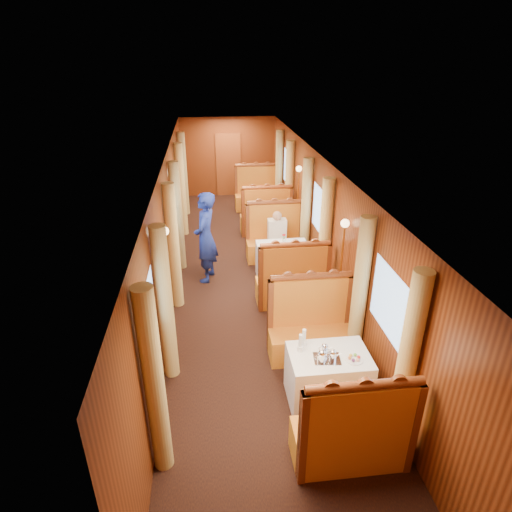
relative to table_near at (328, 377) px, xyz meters
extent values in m
cube|color=brown|center=(-0.75, 9.47, 0.62)|extent=(0.80, 0.04, 2.00)
cube|color=white|center=(0.00, 0.00, 0.00)|extent=(1.05, 0.72, 0.75)
cube|color=#BC4B14|center=(0.00, -0.95, -0.15)|extent=(1.30, 0.55, 0.45)
cube|color=#BC4B14|center=(0.00, -1.17, 0.48)|extent=(1.30, 0.12, 0.80)
cylinder|color=brown|center=(0.00, -1.17, 0.92)|extent=(1.23, 0.10, 0.10)
cube|color=#BC4B14|center=(0.00, 0.95, -0.15)|extent=(1.30, 0.55, 0.45)
cube|color=#BC4B14|center=(0.00, 1.17, 0.48)|extent=(1.30, 0.12, 0.80)
cylinder|color=brown|center=(0.00, 1.17, 0.92)|extent=(1.23, 0.10, 0.10)
cube|color=white|center=(0.00, 3.50, 0.00)|extent=(1.05, 0.72, 0.75)
cube|color=#BC4B14|center=(0.00, 2.55, -0.15)|extent=(1.30, 0.55, 0.45)
cube|color=#BC4B14|center=(0.00, 2.33, 0.48)|extent=(1.30, 0.12, 0.80)
cylinder|color=brown|center=(0.00, 2.33, 0.92)|extent=(1.23, 0.10, 0.10)
cube|color=#BC4B14|center=(0.00, 4.45, -0.15)|extent=(1.30, 0.55, 0.45)
cube|color=#BC4B14|center=(0.00, 4.67, 0.48)|extent=(1.30, 0.12, 0.80)
cylinder|color=brown|center=(0.00, 4.67, 0.92)|extent=(1.23, 0.10, 0.10)
cube|color=white|center=(0.00, 7.00, 0.00)|extent=(1.05, 0.72, 0.75)
cube|color=#BC4B14|center=(0.00, 6.05, -0.15)|extent=(1.30, 0.55, 0.45)
cube|color=#BC4B14|center=(0.00, 5.83, 0.48)|extent=(1.30, 0.12, 0.80)
cylinder|color=brown|center=(0.00, 5.83, 0.92)|extent=(1.23, 0.10, 0.10)
cube|color=#BC4B14|center=(0.00, 7.95, -0.15)|extent=(1.30, 0.55, 0.45)
cube|color=#BC4B14|center=(0.00, 8.16, 0.48)|extent=(1.30, 0.12, 0.80)
cylinder|color=brown|center=(0.00, 8.16, 0.92)|extent=(1.23, 0.10, 0.10)
cube|color=silver|center=(-0.06, -0.09, 0.38)|extent=(0.37, 0.30, 0.01)
cylinder|color=white|center=(0.28, -0.13, 0.38)|extent=(0.24, 0.24, 0.01)
cylinder|color=white|center=(-0.37, 0.12, 0.42)|extent=(0.08, 0.08, 0.08)
cylinder|color=white|center=(-0.37, 0.12, 0.55)|extent=(0.05, 0.05, 0.18)
cylinder|color=white|center=(-0.30, 0.22, 0.42)|extent=(0.08, 0.08, 0.08)
cylinder|color=white|center=(-0.30, 0.22, 0.55)|extent=(0.05, 0.05, 0.18)
cylinder|color=silver|center=(0.02, 3.51, 0.45)|extent=(0.06, 0.06, 0.14)
cylinder|color=silver|center=(0.00, 7.04, 0.45)|extent=(0.06, 0.06, 0.14)
cylinder|color=tan|center=(-2.13, -0.78, 0.80)|extent=(0.22, 0.22, 2.35)
cylinder|color=tan|center=(-2.13, 0.78, 0.80)|extent=(0.22, 0.22, 2.35)
cylinder|color=tan|center=(0.63, -0.78, 0.80)|extent=(0.22, 0.22, 2.35)
cylinder|color=tan|center=(0.63, 0.78, 0.80)|extent=(0.22, 0.22, 2.35)
cylinder|color=tan|center=(-2.13, 2.72, 0.80)|extent=(0.22, 0.22, 2.35)
cylinder|color=tan|center=(-2.13, 4.28, 0.80)|extent=(0.22, 0.22, 2.35)
cylinder|color=tan|center=(0.63, 2.72, 0.80)|extent=(0.22, 0.22, 2.35)
cylinder|color=tan|center=(0.63, 4.28, 0.80)|extent=(0.22, 0.22, 2.35)
cylinder|color=tan|center=(-2.13, 6.22, 0.80)|extent=(0.22, 0.22, 2.35)
cylinder|color=tan|center=(-2.13, 7.78, 0.80)|extent=(0.22, 0.22, 2.35)
cylinder|color=tan|center=(0.63, 6.22, 0.80)|extent=(0.22, 0.22, 2.35)
cylinder|color=tan|center=(0.63, 7.78, 0.80)|extent=(0.22, 0.22, 2.35)
cylinder|color=#BF8C3F|center=(-2.15, 1.75, 0.55)|extent=(0.04, 0.04, 1.85)
sphere|color=#FFD18C|center=(-2.15, 1.75, 1.50)|extent=(0.14, 0.14, 0.14)
cylinder|color=#BF8C3F|center=(0.65, 1.75, 0.55)|extent=(0.04, 0.04, 1.85)
sphere|color=#FFD18C|center=(0.65, 1.75, 1.50)|extent=(0.14, 0.14, 0.14)
cylinder|color=#BF8C3F|center=(-2.15, 5.25, 0.55)|extent=(0.04, 0.04, 1.85)
sphere|color=#FFD18C|center=(-2.15, 5.25, 1.50)|extent=(0.14, 0.14, 0.14)
cylinder|color=#BF8C3F|center=(0.65, 5.25, 0.55)|extent=(0.04, 0.04, 1.85)
sphere|color=#FFD18C|center=(0.65, 5.25, 1.50)|extent=(0.14, 0.14, 0.14)
imported|color=navy|center=(-1.56, 3.66, 0.56)|extent=(0.61, 0.78, 1.88)
cube|color=beige|center=(0.00, 4.28, 0.38)|extent=(0.40, 0.24, 0.55)
sphere|color=tan|center=(0.00, 4.28, 0.74)|extent=(0.20, 0.20, 0.20)
cube|color=beige|center=(0.00, 4.11, 0.15)|extent=(0.36, 0.30, 0.14)
camera|label=1|loc=(-1.48, -4.32, 3.94)|focal=30.00mm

